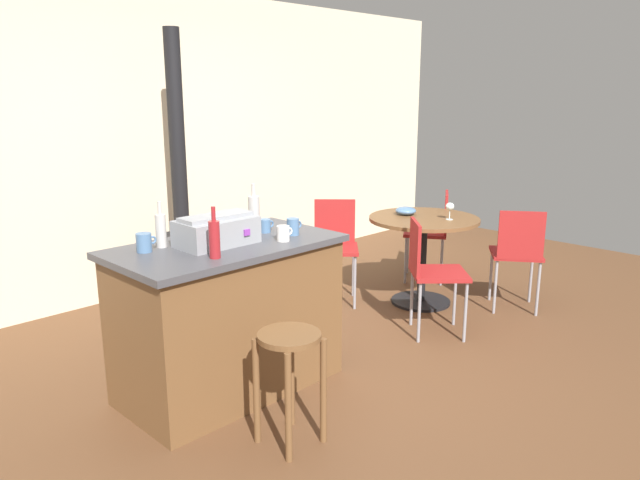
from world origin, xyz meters
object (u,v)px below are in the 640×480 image
at_px(kitchen_island, 229,317).
at_px(folding_chair_left, 518,251).
at_px(cup_0, 144,243).
at_px(toolbox, 217,231).
at_px(wooden_stool, 290,363).
at_px(bottle_2, 254,211).
at_px(cup_2, 293,227).
at_px(folding_chair_far, 430,268).
at_px(wood_stove, 183,244).
at_px(cup_1, 283,233).
at_px(dining_table, 423,238).
at_px(bottle_1, 161,230).
at_px(folding_chair_near, 335,242).
at_px(serving_bowl, 406,211).
at_px(folding_chair_right, 433,228).
at_px(bottle_0, 214,238).
at_px(wine_glass, 450,207).
at_px(cup_3, 265,226).

distance_m(kitchen_island, folding_chair_left, 2.59).
bearing_deg(cup_0, toolbox, -22.44).
relative_size(kitchen_island, wooden_stool, 2.21).
height_order(bottle_2, cup_2, bottle_2).
distance_m(folding_chair_far, wood_stove, 2.11).
height_order(kitchen_island, cup_1, cup_1).
xyz_separation_m(dining_table, bottle_1, (-2.45, 0.11, 0.45)).
xyz_separation_m(folding_chair_far, cup_0, (-2.03, 0.53, 0.46)).
relative_size(wooden_stool, folding_chair_near, 0.69).
xyz_separation_m(kitchen_island, bottle_1, (-0.32, 0.18, 0.57)).
relative_size(wooden_stool, serving_bowl, 3.41).
bearing_deg(folding_chair_right, bottle_0, -168.20).
relative_size(wooden_stool, cup_2, 5.40).
xyz_separation_m(folding_chair_left, cup_1, (-2.24, 0.40, 0.46)).
distance_m(folding_chair_far, folding_chair_left, 0.95).
relative_size(kitchen_island, cup_0, 11.21).
bearing_deg(toolbox, bottle_1, 144.69).
xyz_separation_m(cup_1, wine_glass, (1.92, 0.07, -0.11)).
relative_size(wooden_stool, folding_chair_left, 0.70).
bearing_deg(cup_2, wood_stove, 81.80).
height_order(bottle_0, serving_bowl, bottle_0).
height_order(wood_stove, bottle_2, wood_stove).
height_order(bottle_0, cup_1, bottle_0).
height_order(folding_chair_right, wine_glass, wine_glass).
bearing_deg(folding_chair_near, cup_0, -166.30).
relative_size(folding_chair_right, bottle_0, 3.10).
distance_m(wooden_stool, wood_stove, 2.37).
distance_m(folding_chair_right, cup_2, 2.43).
bearing_deg(toolbox, cup_2, -15.24).
xyz_separation_m(kitchen_island, serving_bowl, (2.11, 0.25, 0.33)).
distance_m(wooden_stool, bottle_0, 0.77).
height_order(folding_chair_right, cup_3, cup_3).
distance_m(cup_2, cup_3, 0.19).
height_order(cup_0, cup_3, cup_0).
distance_m(wooden_stool, dining_table, 2.41).
bearing_deg(kitchen_island, wine_glass, -3.46).
height_order(dining_table, wine_glass, wine_glass).
relative_size(toolbox, bottle_2, 1.55).
relative_size(folding_chair_left, folding_chair_right, 1.01).
height_order(toolbox, cup_3, toolbox).
height_order(kitchen_island, folding_chair_right, kitchen_island).
bearing_deg(serving_bowl, wine_glass, -76.54).
height_order(dining_table, cup_2, cup_2).
bearing_deg(serving_bowl, bottle_1, -178.36).
relative_size(folding_chair_far, folding_chair_right, 1.01).
height_order(folding_chair_near, cup_0, cup_0).
bearing_deg(cup_3, kitchen_island, -172.45).
distance_m(cup_2, wine_glass, 1.78).
height_order(wooden_stool, wine_glass, wine_glass).
distance_m(folding_chair_far, cup_1, 1.40).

